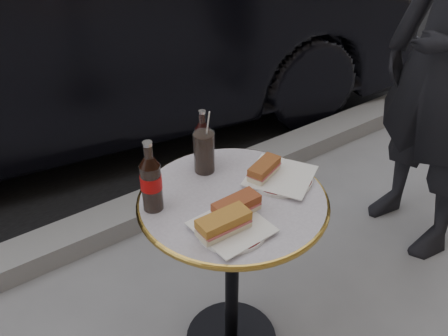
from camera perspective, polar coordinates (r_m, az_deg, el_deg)
curb at (r=2.65m, az=-10.72°, el=-5.36°), size 40.00×0.20×0.12m
bistro_table at (r=1.85m, az=0.91°, el=-12.41°), size 0.62×0.62×0.73m
plate_left at (r=1.48m, az=0.88°, el=-6.96°), size 0.23×0.23×0.01m
plate_right at (r=1.70m, az=6.45°, el=-1.09°), size 0.28×0.28×0.01m
sandwich_left_a at (r=1.45m, az=-0.05°, el=-6.46°), size 0.16×0.08×0.05m
sandwich_left_b at (r=1.51m, az=1.43°, el=-4.52°), size 0.15×0.07×0.05m
sandwich_right at (r=1.68m, az=4.61°, el=-0.19°), size 0.15×0.11×0.05m
cola_bottle_left at (r=1.51m, az=-8.39°, el=-0.93°), size 0.08×0.08×0.24m
cola_bottle_right at (r=1.73m, az=-2.45°, el=3.58°), size 0.07×0.07×0.20m
cola_glass at (r=1.69m, az=-2.28°, el=1.85°), size 0.07×0.07×0.15m
parked_car at (r=3.35m, az=-14.55°, el=15.48°), size 2.13×4.42×1.39m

